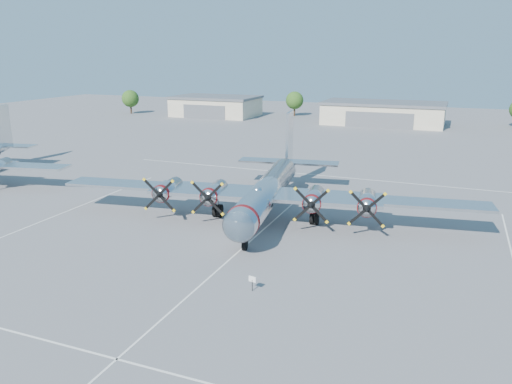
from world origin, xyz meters
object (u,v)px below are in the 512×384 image
at_px(tree_far_west, 130,99).
at_px(info_placard, 252,281).
at_px(hangar_west, 216,106).
at_px(tree_west, 295,100).
at_px(main_bomber_b29, 269,215).
at_px(hangar_center, 383,113).

bearing_deg(tree_far_west, info_placard, -50.42).
relative_size(hangar_west, tree_west, 3.40).
height_order(tree_far_west, info_placard, tree_far_west).
height_order(tree_west, main_bomber_b29, tree_west).
relative_size(hangar_west, main_bomber_b29, 0.52).
distance_m(hangar_west, info_placard, 105.41).
bearing_deg(main_bomber_b29, hangar_center, 80.61).
distance_m(tree_far_west, info_placard, 116.04).
distance_m(hangar_center, tree_far_west, 70.13).
relative_size(hangar_center, tree_west, 4.31).
xyz_separation_m(tree_far_west, tree_west, (45.00, 12.00, 0.00)).
height_order(hangar_west, hangar_center, same).
height_order(tree_west, info_placard, tree_west).
relative_size(hangar_west, info_placard, 19.88).
bearing_deg(hangar_center, hangar_west, 180.00).
xyz_separation_m(hangar_west, hangar_center, (45.00, -0.00, -0.00)).
bearing_deg(info_placard, hangar_center, 102.52).
relative_size(tree_far_west, info_placard, 5.84).
bearing_deg(info_placard, tree_far_west, 139.70).
height_order(hangar_west, info_placard, hangar_west).
bearing_deg(hangar_west, tree_far_west, -170.99).
relative_size(tree_far_west, tree_west, 1.00).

